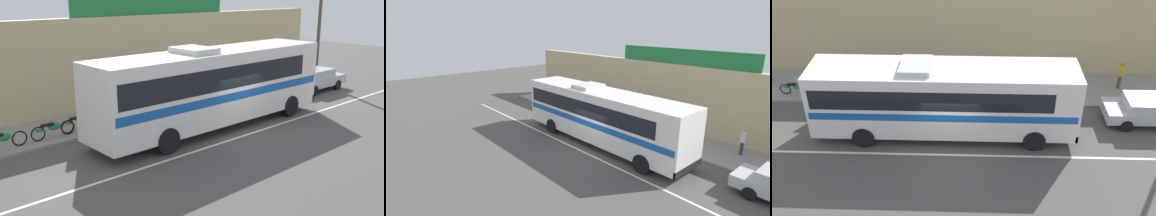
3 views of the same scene
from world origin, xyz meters
The scene contains 11 objects.
ground_plane centered at (0.00, 0.00, 0.00)m, with size 70.00×70.00×0.00m, color #4F4C49.
sidewalk_slab centered at (0.00, 5.20, 0.07)m, with size 30.00×3.60×0.14m, color gray.
storefront_facade centered at (0.00, 7.35, 2.40)m, with size 30.00×0.70×4.80m, color tan.
storefront_billboard centered at (1.28, 7.35, 5.35)m, with size 10.32×0.12×1.10m, color #1E7538.
road_center_stripe centered at (0.00, -0.80, 0.00)m, with size 30.00×0.14×0.01m, color silver.
intercity_bus centered at (-0.44, 0.95, 2.07)m, with size 12.34×2.69×3.78m.
motorcycle_red centered at (-6.68, 4.10, 0.57)m, with size 1.93×0.56×0.94m.
motorcycle_green centered at (-5.33, 4.22, 0.57)m, with size 1.92×0.56×0.94m.
motorcycle_orange centered at (-8.75, 4.07, 0.57)m, with size 1.92×0.56×0.94m.
pedestrian_by_curb centered at (-10.84, 5.54, 1.04)m, with size 0.30×0.48×1.56m.
pedestrian_far_left centered at (6.52, 5.73, 1.10)m, with size 0.30×0.48×1.66m.
Camera 2 is at (12.13, -11.98, 7.60)m, focal length 27.44 mm.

